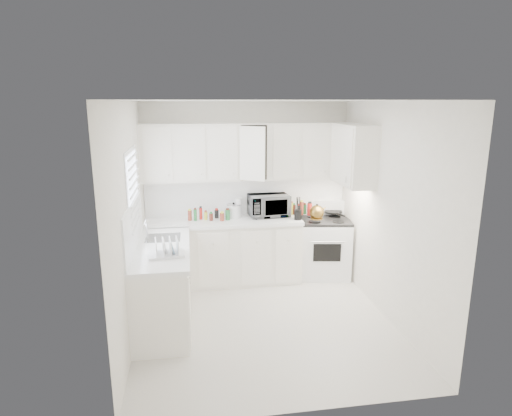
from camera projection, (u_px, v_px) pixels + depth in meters
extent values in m
plane|color=silver|center=(265.00, 322.00, 5.25)|extent=(3.20, 3.20, 0.00)
plane|color=white|center=(266.00, 101.00, 4.64)|extent=(3.20, 3.20, 0.00)
plane|color=white|center=(247.00, 191.00, 6.48)|extent=(3.00, 0.00, 3.00)
plane|color=white|center=(301.00, 270.00, 3.41)|extent=(3.00, 0.00, 3.00)
plane|color=white|center=(130.00, 224.00, 4.72)|extent=(0.00, 3.20, 3.20)
plane|color=white|center=(389.00, 213.00, 5.17)|extent=(0.00, 3.20, 3.20)
cube|color=white|center=(223.00, 221.00, 6.22)|extent=(2.24, 0.64, 0.05)
cube|color=white|center=(162.00, 249.00, 5.05)|extent=(0.64, 1.62, 0.05)
cube|color=white|center=(247.00, 196.00, 6.49)|extent=(2.98, 0.02, 0.55)
cube|color=white|center=(133.00, 225.00, 4.93)|extent=(0.02, 1.60, 0.55)
imported|color=gray|center=(269.00, 203.00, 6.38)|extent=(0.60, 0.38, 0.39)
cylinder|color=white|center=(238.00, 207.00, 6.38)|extent=(0.12, 0.12, 0.27)
cylinder|color=brown|center=(190.00, 214.00, 6.25)|extent=(0.06, 0.06, 0.13)
cylinder|color=#287A3A|center=(195.00, 216.00, 6.17)|extent=(0.06, 0.06, 0.13)
cylinder|color=red|center=(200.00, 214.00, 6.27)|extent=(0.06, 0.06, 0.13)
cylinder|color=yellow|center=(206.00, 215.00, 6.20)|extent=(0.06, 0.06, 0.13)
cylinder|color=#5D261A|center=(211.00, 214.00, 6.30)|extent=(0.06, 0.06, 0.13)
cylinder|color=black|center=(216.00, 215.00, 6.22)|extent=(0.06, 0.06, 0.13)
cylinder|color=brown|center=(221.00, 213.00, 6.32)|extent=(0.06, 0.06, 0.13)
cylinder|color=#287A3A|center=(227.00, 214.00, 6.24)|extent=(0.06, 0.06, 0.13)
cylinder|color=red|center=(286.00, 208.00, 6.50)|extent=(0.06, 0.06, 0.19)
cylinder|color=yellow|center=(291.00, 209.00, 6.45)|extent=(0.06, 0.06, 0.19)
cylinder|color=#5D261A|center=(294.00, 208.00, 6.51)|extent=(0.06, 0.06, 0.19)
cylinder|color=black|center=(298.00, 209.00, 6.46)|extent=(0.06, 0.06, 0.19)
cylinder|color=brown|center=(301.00, 208.00, 6.53)|extent=(0.06, 0.06, 0.19)
cylinder|color=#287A3A|center=(305.00, 208.00, 6.48)|extent=(0.06, 0.06, 0.19)
cylinder|color=red|center=(308.00, 207.00, 6.55)|extent=(0.06, 0.06, 0.19)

